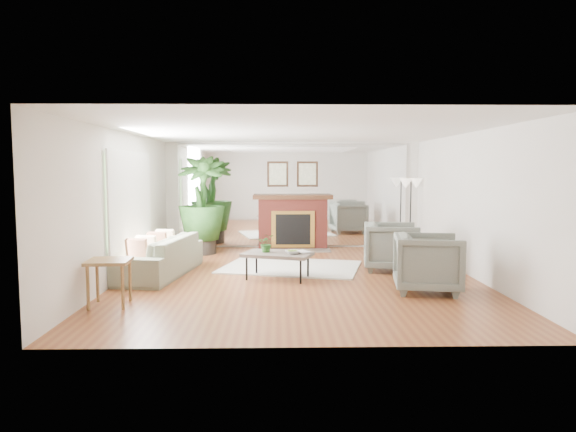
{
  "coord_description": "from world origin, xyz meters",
  "views": [
    {
      "loc": [
        -0.37,
        -8.7,
        1.85
      ],
      "look_at": [
        -0.17,
        0.6,
        1.01
      ],
      "focal_mm": 32.0,
      "sensor_mm": 36.0,
      "label": 1
    }
  ],
  "objects_px": {
    "floor_lamp": "(411,189)",
    "coffee_table": "(278,255)",
    "armchair_front": "(428,263)",
    "fireplace": "(293,221)",
    "sofa": "(159,256)",
    "armchair_back": "(391,246)",
    "potted_ficus": "(201,202)",
    "side_table": "(109,267)"
  },
  "relations": [
    {
      "from": "fireplace",
      "to": "armchair_front",
      "type": "relative_size",
      "value": 2.1
    },
    {
      "from": "coffee_table",
      "to": "side_table",
      "type": "height_order",
      "value": "side_table"
    },
    {
      "from": "sofa",
      "to": "potted_ficus",
      "type": "xyz_separation_m",
      "value": [
        0.42,
        2.32,
        0.81
      ]
    },
    {
      "from": "armchair_back",
      "to": "side_table",
      "type": "relative_size",
      "value": 1.53
    },
    {
      "from": "coffee_table",
      "to": "potted_ficus",
      "type": "relative_size",
      "value": 0.59
    },
    {
      "from": "coffee_table",
      "to": "sofa",
      "type": "relative_size",
      "value": 0.55
    },
    {
      "from": "armchair_back",
      "to": "armchair_front",
      "type": "height_order",
      "value": "armchair_front"
    },
    {
      "from": "fireplace",
      "to": "floor_lamp",
      "type": "bearing_deg",
      "value": -5.9
    },
    {
      "from": "fireplace",
      "to": "armchair_back",
      "type": "height_order",
      "value": "fireplace"
    },
    {
      "from": "fireplace",
      "to": "armchair_back",
      "type": "distance_m",
      "value": 3.17
    },
    {
      "from": "floor_lamp",
      "to": "coffee_table",
      "type": "bearing_deg",
      "value": -134.59
    },
    {
      "from": "coffee_table",
      "to": "floor_lamp",
      "type": "bearing_deg",
      "value": 45.41
    },
    {
      "from": "sofa",
      "to": "fireplace",
      "type": "bearing_deg",
      "value": 149.01
    },
    {
      "from": "fireplace",
      "to": "armchair_front",
      "type": "height_order",
      "value": "fireplace"
    },
    {
      "from": "side_table",
      "to": "floor_lamp",
      "type": "relative_size",
      "value": 0.38
    },
    {
      "from": "side_table",
      "to": "potted_ficus",
      "type": "relative_size",
      "value": 0.29
    },
    {
      "from": "fireplace",
      "to": "armchair_front",
      "type": "bearing_deg",
      "value": -66.16
    },
    {
      "from": "armchair_back",
      "to": "coffee_table",
      "type": "bearing_deg",
      "value": 117.94
    },
    {
      "from": "side_table",
      "to": "fireplace",
      "type": "bearing_deg",
      "value": 62.27
    },
    {
      "from": "armchair_back",
      "to": "potted_ficus",
      "type": "xyz_separation_m",
      "value": [
        -3.77,
        1.97,
        0.71
      ]
    },
    {
      "from": "armchair_back",
      "to": "floor_lamp",
      "type": "distance_m",
      "value": 2.73
    },
    {
      "from": "side_table",
      "to": "floor_lamp",
      "type": "distance_m",
      "value": 7.22
    },
    {
      "from": "armchair_back",
      "to": "floor_lamp",
      "type": "height_order",
      "value": "floor_lamp"
    },
    {
      "from": "armchair_front",
      "to": "armchair_back",
      "type": "bearing_deg",
      "value": 15.49
    },
    {
      "from": "sofa",
      "to": "armchair_back",
      "type": "height_order",
      "value": "armchair_back"
    },
    {
      "from": "sofa",
      "to": "armchair_front",
      "type": "height_order",
      "value": "armchair_front"
    },
    {
      "from": "side_table",
      "to": "potted_ficus",
      "type": "xyz_separation_m",
      "value": [
        0.62,
        4.37,
        0.62
      ]
    },
    {
      "from": "coffee_table",
      "to": "armchair_back",
      "type": "xyz_separation_m",
      "value": [
        2.1,
        0.74,
        0.03
      ]
    },
    {
      "from": "armchair_front",
      "to": "side_table",
      "type": "xyz_separation_m",
      "value": [
        -4.57,
        -0.7,
        0.09
      ]
    },
    {
      "from": "potted_ficus",
      "to": "floor_lamp",
      "type": "height_order",
      "value": "potted_ficus"
    },
    {
      "from": "armchair_back",
      "to": "sofa",
      "type": "bearing_deg",
      "value": 103.32
    },
    {
      "from": "armchair_front",
      "to": "side_table",
      "type": "height_order",
      "value": "armchair_front"
    },
    {
      "from": "armchair_front",
      "to": "fireplace",
      "type": "bearing_deg",
      "value": 33.26
    },
    {
      "from": "coffee_table",
      "to": "armchair_front",
      "type": "xyz_separation_m",
      "value": [
        2.28,
        -0.96,
        0.03
      ]
    },
    {
      "from": "sofa",
      "to": "potted_ficus",
      "type": "height_order",
      "value": "potted_ficus"
    },
    {
      "from": "potted_ficus",
      "to": "floor_lamp",
      "type": "bearing_deg",
      "value": 4.81
    },
    {
      "from": "sofa",
      "to": "armchair_back",
      "type": "relative_size",
      "value": 2.4
    },
    {
      "from": "sofa",
      "to": "armchair_back",
      "type": "distance_m",
      "value": 4.2
    },
    {
      "from": "armchair_front",
      "to": "coffee_table",
      "type": "bearing_deg",
      "value": 76.63
    },
    {
      "from": "floor_lamp",
      "to": "sofa",
      "type": "bearing_deg",
      "value": -152.18
    },
    {
      "from": "coffee_table",
      "to": "sofa",
      "type": "distance_m",
      "value": 2.13
    },
    {
      "from": "coffee_table",
      "to": "armchair_front",
      "type": "distance_m",
      "value": 2.47
    }
  ]
}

